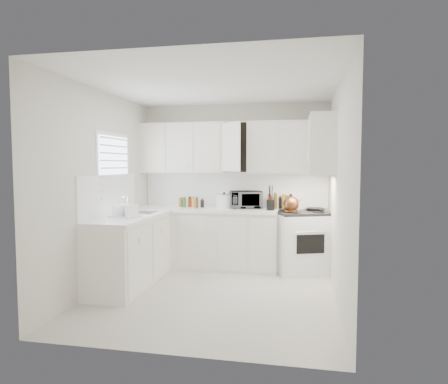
% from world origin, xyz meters
% --- Properties ---
extents(floor, '(3.20, 3.20, 0.00)m').
position_xyz_m(floor, '(0.00, 0.00, 0.00)').
color(floor, beige).
rests_on(floor, ground).
extents(ceiling, '(3.20, 3.20, 0.00)m').
position_xyz_m(ceiling, '(0.00, 0.00, 2.60)').
color(ceiling, white).
rests_on(ceiling, ground).
extents(wall_back, '(3.00, 0.00, 3.00)m').
position_xyz_m(wall_back, '(0.00, 1.60, 1.30)').
color(wall_back, silver).
rests_on(wall_back, ground).
extents(wall_front, '(3.00, 0.00, 3.00)m').
position_xyz_m(wall_front, '(0.00, -1.60, 1.30)').
color(wall_front, silver).
rests_on(wall_front, ground).
extents(wall_left, '(0.00, 3.20, 3.20)m').
position_xyz_m(wall_left, '(-1.50, 0.00, 1.30)').
color(wall_left, silver).
rests_on(wall_left, ground).
extents(wall_right, '(0.00, 3.20, 3.20)m').
position_xyz_m(wall_right, '(1.50, 0.00, 1.30)').
color(wall_right, silver).
rests_on(wall_right, ground).
extents(window_blinds, '(0.06, 0.96, 1.06)m').
position_xyz_m(window_blinds, '(-1.48, 0.35, 1.55)').
color(window_blinds, white).
rests_on(window_blinds, wall_left).
extents(lower_cabinets_back, '(2.22, 0.60, 0.90)m').
position_xyz_m(lower_cabinets_back, '(-0.39, 1.30, 0.45)').
color(lower_cabinets_back, silver).
rests_on(lower_cabinets_back, floor).
extents(lower_cabinets_left, '(0.60, 1.60, 0.90)m').
position_xyz_m(lower_cabinets_left, '(-1.20, 0.20, 0.45)').
color(lower_cabinets_left, silver).
rests_on(lower_cabinets_left, floor).
extents(countertop_back, '(2.24, 0.64, 0.05)m').
position_xyz_m(countertop_back, '(-0.39, 1.29, 0.93)').
color(countertop_back, white).
rests_on(countertop_back, lower_cabinets_back).
extents(countertop_left, '(0.64, 1.62, 0.05)m').
position_xyz_m(countertop_left, '(-1.19, 0.20, 0.93)').
color(countertop_left, white).
rests_on(countertop_left, lower_cabinets_left).
extents(backsplash_back, '(2.98, 0.02, 0.55)m').
position_xyz_m(backsplash_back, '(0.00, 1.59, 1.23)').
color(backsplash_back, white).
rests_on(backsplash_back, wall_back).
extents(backsplash_left, '(0.02, 1.60, 0.55)m').
position_xyz_m(backsplash_left, '(-1.49, 0.20, 1.23)').
color(backsplash_left, white).
rests_on(backsplash_left, wall_left).
extents(upper_cabinets_back, '(3.00, 0.33, 0.80)m').
position_xyz_m(upper_cabinets_back, '(0.00, 1.44, 1.50)').
color(upper_cabinets_back, silver).
rests_on(upper_cabinets_back, wall_back).
extents(upper_cabinets_right, '(0.33, 0.90, 0.80)m').
position_xyz_m(upper_cabinets_right, '(1.33, 0.82, 1.50)').
color(upper_cabinets_right, silver).
rests_on(upper_cabinets_right, wall_right).
extents(sink, '(0.42, 0.38, 0.30)m').
position_xyz_m(sink, '(-1.19, 0.55, 1.07)').
color(sink, gray).
rests_on(sink, countertop_left).
extents(stove, '(0.94, 0.85, 1.19)m').
position_xyz_m(stove, '(1.11, 1.30, 0.59)').
color(stove, white).
rests_on(stove, floor).
extents(tea_kettle, '(0.34, 0.31, 0.26)m').
position_xyz_m(tea_kettle, '(0.93, 1.14, 1.07)').
color(tea_kettle, brown).
rests_on(tea_kettle, stove).
extents(frying_pan, '(0.41, 0.50, 0.04)m').
position_xyz_m(frying_pan, '(1.29, 1.46, 0.96)').
color(frying_pan, black).
rests_on(frying_pan, stove).
extents(microwave, '(0.54, 0.39, 0.33)m').
position_xyz_m(microwave, '(0.21, 1.43, 1.11)').
color(microwave, gray).
rests_on(microwave, countertop_back).
extents(rice_cooker, '(0.31, 0.31, 0.25)m').
position_xyz_m(rice_cooker, '(-0.13, 1.36, 1.07)').
color(rice_cooker, white).
rests_on(rice_cooker, countertop_back).
extents(paper_towel, '(0.12, 0.12, 0.27)m').
position_xyz_m(paper_towel, '(-0.09, 1.51, 1.08)').
color(paper_towel, white).
rests_on(paper_towel, countertop_back).
extents(utensil_crock, '(0.16, 0.16, 0.39)m').
position_xyz_m(utensil_crock, '(0.62, 1.18, 1.14)').
color(utensil_crock, black).
rests_on(utensil_crock, countertop_back).
extents(dish_rack, '(0.42, 0.36, 0.19)m').
position_xyz_m(dish_rack, '(-1.19, 0.04, 1.05)').
color(dish_rack, white).
rests_on(dish_rack, countertop_left).
extents(spice_left_0, '(0.06, 0.06, 0.13)m').
position_xyz_m(spice_left_0, '(-0.85, 1.42, 1.02)').
color(spice_left_0, brown).
rests_on(spice_left_0, countertop_back).
extents(spice_left_1, '(0.06, 0.06, 0.13)m').
position_xyz_m(spice_left_1, '(-0.78, 1.33, 1.02)').
color(spice_left_1, '#307326').
rests_on(spice_left_1, countertop_back).
extents(spice_left_2, '(0.06, 0.06, 0.13)m').
position_xyz_m(spice_left_2, '(-0.70, 1.42, 1.02)').
color(spice_left_2, '#A33B15').
rests_on(spice_left_2, countertop_back).
extents(spice_left_3, '(0.06, 0.06, 0.13)m').
position_xyz_m(spice_left_3, '(-0.62, 1.33, 1.02)').
color(spice_left_3, '#F59639').
rests_on(spice_left_3, countertop_back).
extents(spice_left_4, '(0.06, 0.06, 0.13)m').
position_xyz_m(spice_left_4, '(-0.55, 1.42, 1.02)').
color(spice_left_4, '#543A18').
rests_on(spice_left_4, countertop_back).
extents(spice_left_5, '(0.06, 0.06, 0.13)m').
position_xyz_m(spice_left_5, '(-0.47, 1.33, 1.02)').
color(spice_left_5, black).
rests_on(spice_left_5, countertop_back).
extents(sauce_right_0, '(0.06, 0.06, 0.19)m').
position_xyz_m(sauce_right_0, '(0.58, 1.46, 1.05)').
color(sauce_right_0, '#A33B15').
rests_on(sauce_right_0, countertop_back).
extents(sauce_right_1, '(0.06, 0.06, 0.19)m').
position_xyz_m(sauce_right_1, '(0.64, 1.40, 1.05)').
color(sauce_right_1, '#F59639').
rests_on(sauce_right_1, countertop_back).
extents(sauce_right_2, '(0.06, 0.06, 0.19)m').
position_xyz_m(sauce_right_2, '(0.69, 1.46, 1.05)').
color(sauce_right_2, '#543A18').
rests_on(sauce_right_2, countertop_back).
extents(sauce_right_3, '(0.06, 0.06, 0.19)m').
position_xyz_m(sauce_right_3, '(0.74, 1.40, 1.05)').
color(sauce_right_3, black).
rests_on(sauce_right_3, countertop_back).
extents(sauce_right_4, '(0.06, 0.06, 0.19)m').
position_xyz_m(sauce_right_4, '(0.80, 1.46, 1.05)').
color(sauce_right_4, brown).
rests_on(sauce_right_4, countertop_back).
extents(sauce_right_5, '(0.06, 0.06, 0.19)m').
position_xyz_m(sauce_right_5, '(0.85, 1.40, 1.05)').
color(sauce_right_5, '#307326').
rests_on(sauce_right_5, countertop_back).
extents(sauce_right_6, '(0.06, 0.06, 0.19)m').
position_xyz_m(sauce_right_6, '(0.91, 1.46, 1.05)').
color(sauce_right_6, '#A33B15').
rests_on(sauce_right_6, countertop_back).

